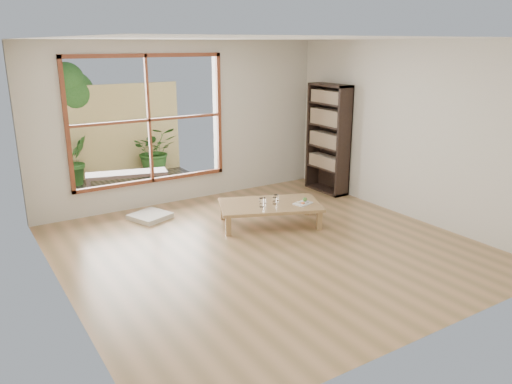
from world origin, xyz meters
TOP-DOWN VIEW (x-y plane):
  - ground at (0.00, 0.00)m, footprint 5.00×5.00m
  - low_table at (0.51, 0.68)m, footprint 1.64×1.30m
  - floor_cushion at (-0.88, 1.85)m, footprint 0.66×0.66m
  - bookshelf at (2.33, 1.57)m, footprint 0.30×0.85m
  - glass_tall at (0.33, 0.62)m, footprint 0.07×0.07m
  - glass_mid at (0.57, 0.64)m, footprint 0.07×0.07m
  - glass_short at (0.67, 0.75)m, footprint 0.07×0.07m
  - glass_small at (0.45, 0.75)m, footprint 0.06×0.06m
  - food_tray at (0.92, 0.42)m, footprint 0.29×0.24m
  - deck at (-0.60, 3.56)m, footprint 2.80×2.00m
  - garden_bench at (-0.81, 3.07)m, footprint 1.39×0.71m
  - bamboo_fence at (-0.60, 4.56)m, footprint 2.80×0.06m
  - shrub_right at (0.19, 4.30)m, footprint 0.98×0.90m
  - shrub_left at (-1.35, 4.30)m, footprint 0.62×0.57m
  - garden_tree at (-1.28, 4.86)m, footprint 1.04×0.85m

SIDE VIEW (x-z plane):
  - ground at x=0.00m, z-range 0.00..0.00m
  - deck at x=-0.60m, z-range -0.03..0.03m
  - floor_cushion at x=-0.88m, z-range 0.00..0.07m
  - low_table at x=0.51m, z-range 0.12..0.44m
  - food_tray at x=0.92m, z-range 0.29..0.37m
  - glass_small at x=0.45m, z-range 0.32..0.40m
  - glass_short at x=0.67m, z-range 0.32..0.41m
  - glass_mid at x=0.57m, z-range 0.32..0.41m
  - glass_tall at x=0.33m, z-range 0.32..0.45m
  - garden_bench at x=-0.81m, z-range 0.18..0.60m
  - shrub_left at x=-1.35m, z-range 0.03..0.93m
  - shrub_right at x=0.19m, z-range 0.03..0.97m
  - bamboo_fence at x=-0.60m, z-range 0.00..1.80m
  - bookshelf at x=2.33m, z-range 0.00..1.88m
  - garden_tree at x=-1.28m, z-range 0.52..2.74m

